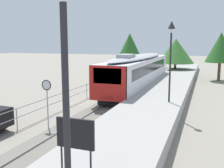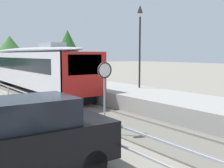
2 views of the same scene
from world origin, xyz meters
TOP-DOWN VIEW (x-y plane):
  - ground_plane at (-3.00, 22.00)m, footprint 160.00×160.00m
  - track_rails at (0.00, 22.00)m, footprint 3.20×60.00m
  - commuter_train at (0.00, 26.55)m, footprint 2.82×18.20m
  - station_platform at (3.25, 22.00)m, footprint 3.90×60.00m
  - platform_lamp_mid_platform at (4.32, 17.97)m, footprint 0.34×0.34m
  - speed_limit_sign at (-1.84, 12.87)m, footprint 0.61×0.10m
  - carpark_fence at (-3.30, 12.00)m, footprint 0.06×36.06m
  - parked_suv_black at (-5.65, 10.88)m, footprint 4.63×1.99m
  - tree_behind_carpark at (2.13, 40.60)m, footprint 5.52×5.52m
  - tree_behind_station_far at (8.17, 36.36)m, footprint 3.77×3.77m

SIDE VIEW (x-z plane):
  - ground_plane at x=-3.00m, z-range 0.00..0.00m
  - track_rails at x=0.00m, z-range -0.04..0.10m
  - station_platform at x=3.25m, z-range 0.00..0.90m
  - carpark_fence at x=-3.30m, z-range 0.28..1.53m
  - parked_suv_black at x=-5.65m, z-range 0.04..2.08m
  - speed_limit_sign at x=-1.84m, z-range 0.72..3.53m
  - commuter_train at x=0.00m, z-range 0.27..4.01m
  - tree_behind_carpark at x=2.13m, z-range 0.90..6.38m
  - tree_behind_station_far at x=8.17m, z-range 1.18..7.36m
  - platform_lamp_mid_platform at x=4.32m, z-range 1.95..7.30m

